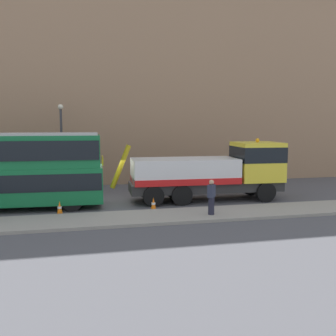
{
  "coord_description": "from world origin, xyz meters",
  "views": [
    {
      "loc": [
        -1.98,
        -22.22,
        4.58
      ],
      "look_at": [
        2.98,
        -0.53,
        2.0
      ],
      "focal_mm": 41.59,
      "sensor_mm": 36.0,
      "label": 1
    }
  ],
  "objects_px": {
    "traffic_cone_midway": "(153,205)",
    "street_lamp": "(62,139)",
    "traffic_cone_near_bus": "(60,209)",
    "recovery_tow_truck": "(214,171)",
    "pedestrian_bystander": "(211,198)"
  },
  "relations": [
    {
      "from": "recovery_tow_truck",
      "to": "traffic_cone_midway",
      "type": "height_order",
      "value": "recovery_tow_truck"
    },
    {
      "from": "recovery_tow_truck",
      "to": "pedestrian_bystander",
      "type": "relative_size",
      "value": 5.96
    },
    {
      "from": "street_lamp",
      "to": "traffic_cone_near_bus",
      "type": "bearing_deg",
      "value": -89.03
    },
    {
      "from": "street_lamp",
      "to": "pedestrian_bystander",
      "type": "bearing_deg",
      "value": -52.78
    },
    {
      "from": "recovery_tow_truck",
      "to": "traffic_cone_midway",
      "type": "bearing_deg",
      "value": -150.91
    },
    {
      "from": "pedestrian_bystander",
      "to": "traffic_cone_near_bus",
      "type": "bearing_deg",
      "value": 27.86
    },
    {
      "from": "traffic_cone_near_bus",
      "to": "traffic_cone_midway",
      "type": "bearing_deg",
      "value": -1.25
    },
    {
      "from": "traffic_cone_near_bus",
      "to": "street_lamp",
      "type": "relative_size",
      "value": 0.12
    },
    {
      "from": "street_lamp",
      "to": "recovery_tow_truck",
      "type": "bearing_deg",
      "value": -32.19
    },
    {
      "from": "recovery_tow_truck",
      "to": "traffic_cone_midway",
      "type": "relative_size",
      "value": 14.15
    },
    {
      "from": "traffic_cone_midway",
      "to": "recovery_tow_truck",
      "type": "bearing_deg",
      "value": 27.04
    },
    {
      "from": "traffic_cone_midway",
      "to": "street_lamp",
      "type": "xyz_separation_m",
      "value": [
        -4.86,
        7.66,
        3.13
      ]
    },
    {
      "from": "traffic_cone_near_bus",
      "to": "pedestrian_bystander",
      "type": "bearing_deg",
      "value": -16.31
    },
    {
      "from": "recovery_tow_truck",
      "to": "pedestrian_bystander",
      "type": "xyz_separation_m",
      "value": [
        -1.55,
        -4.07,
        -0.77
      ]
    },
    {
      "from": "recovery_tow_truck",
      "to": "pedestrian_bystander",
      "type": "height_order",
      "value": "recovery_tow_truck"
    }
  ]
}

